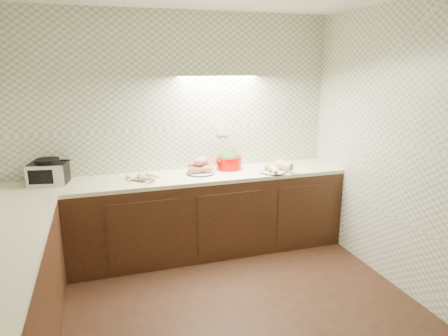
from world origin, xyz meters
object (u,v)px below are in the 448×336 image
object	(u,v)px
parsnip_pile	(143,177)
dutch_oven	(229,161)
onion_bowl	(202,166)
sweet_potato_plate	(200,167)
toaster_oven	(48,172)
veg_plate	(277,167)

from	to	relation	value
parsnip_pile	dutch_oven	xyz separation A→B (m)	(0.98, 0.15, 0.07)
onion_bowl	sweet_potato_plate	bearing A→B (deg)	-115.46
sweet_potato_plate	dutch_oven	distance (m)	0.37
toaster_oven	sweet_potato_plate	size ratio (longest dim) A/B	1.28
parsnip_pile	sweet_potato_plate	size ratio (longest dim) A/B	1.00
parsnip_pile	onion_bowl	distance (m)	0.69
dutch_oven	parsnip_pile	bearing A→B (deg)	166.24
dutch_oven	veg_plate	distance (m)	0.54
onion_bowl	veg_plate	size ratio (longest dim) A/B	0.46
toaster_oven	parsnip_pile	xyz separation A→B (m)	(0.91, -0.15, -0.09)
dutch_oven	veg_plate	world-z (taller)	dutch_oven
parsnip_pile	sweet_potato_plate	bearing A→B (deg)	5.44
toaster_oven	sweet_potato_plate	xyz separation A→B (m)	(1.52, -0.09, -0.04)
parsnip_pile	onion_bowl	bearing A→B (deg)	14.25
onion_bowl	dutch_oven	bearing A→B (deg)	-3.05
toaster_oven	onion_bowl	distance (m)	1.58
parsnip_pile	veg_plate	distance (m)	1.45
sweet_potato_plate	veg_plate	size ratio (longest dim) A/B	0.86
onion_bowl	parsnip_pile	bearing A→B (deg)	-165.75
sweet_potato_plate	onion_bowl	size ratio (longest dim) A/B	1.87
sweet_potato_plate	veg_plate	bearing A→B (deg)	-11.98
toaster_oven	parsnip_pile	size ratio (longest dim) A/B	1.28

